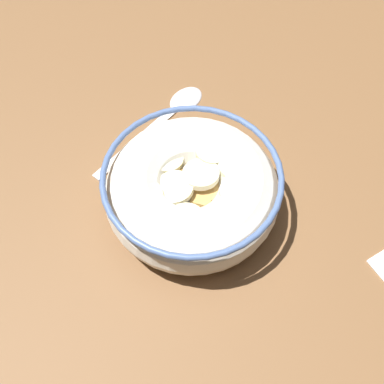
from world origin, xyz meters
TOP-DOWN VIEW (x-y plane):
  - ground_plane at (0.00, 0.00)cm, footprint 121.97×121.97cm
  - cereal_bowl at (0.00, -0.01)cm, footprint 17.25×17.25cm
  - spoon at (11.30, -7.26)cm, footprint 4.31×17.47cm

SIDE VIEW (x-z plane):
  - ground_plane at x=0.00cm, z-range -2.00..0.00cm
  - spoon at x=11.30cm, z-range -0.06..0.74cm
  - cereal_bowl at x=0.00cm, z-range 0.23..6.44cm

